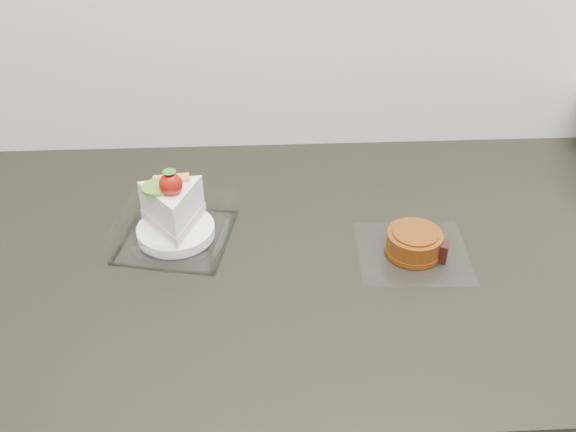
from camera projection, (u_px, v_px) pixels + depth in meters
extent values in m
cube|color=black|center=(411.00, 256.00, 0.95)|extent=(2.04, 0.64, 0.04)
cube|color=white|center=(177.00, 236.00, 0.96)|extent=(0.18, 0.18, 0.00)
cylinder|color=white|center=(176.00, 231.00, 0.95)|extent=(0.11, 0.11, 0.02)
ellipsoid|color=red|center=(171.00, 184.00, 0.89)|extent=(0.03, 0.03, 0.04)
cone|color=#2D7223|center=(169.00, 174.00, 0.88)|extent=(0.02, 0.02, 0.01)
cylinder|color=olive|center=(156.00, 188.00, 0.90)|extent=(0.04, 0.04, 0.01)
cube|color=orange|center=(171.00, 179.00, 0.92)|extent=(0.05, 0.02, 0.01)
cube|color=white|center=(413.00, 252.00, 0.93)|extent=(0.17, 0.16, 0.00)
cylinder|color=maroon|center=(414.00, 243.00, 0.92)|extent=(0.09, 0.09, 0.03)
cylinder|color=maroon|center=(413.00, 250.00, 0.93)|extent=(0.09, 0.09, 0.01)
cylinder|color=maroon|center=(415.00, 233.00, 0.91)|extent=(0.07, 0.07, 0.00)
cube|color=black|center=(440.00, 251.00, 0.91)|extent=(0.03, 0.03, 0.03)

